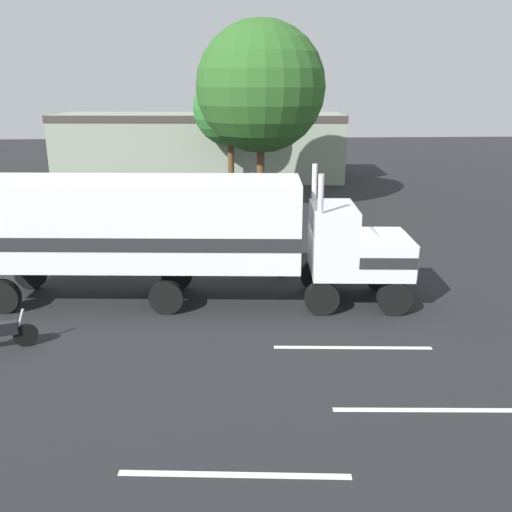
# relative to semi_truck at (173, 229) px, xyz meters

# --- Properties ---
(ground_plane) EXTENTS (120.00, 120.00, 0.00)m
(ground_plane) POSITION_rel_semi_truck_xyz_m (5.47, -0.36, -2.52)
(ground_plane) COLOR #232326
(lane_stripe_near) EXTENTS (4.40, 0.48, 0.01)m
(lane_stripe_near) POSITION_rel_semi_truck_xyz_m (5.21, -3.86, -2.52)
(lane_stripe_near) COLOR silver
(lane_stripe_near) RESTS_ON ground_plane
(lane_stripe_mid) EXTENTS (4.40, 0.45, 0.01)m
(lane_stripe_mid) POSITION_rel_semi_truck_xyz_m (6.26, -7.02, -2.52)
(lane_stripe_mid) COLOR silver
(lane_stripe_mid) RESTS_ON ground_plane
(lane_stripe_far) EXTENTS (4.40, 0.53, 0.01)m
(lane_stripe_far) POSITION_rel_semi_truck_xyz_m (1.80, -8.92, -2.52)
(lane_stripe_far) COLOR silver
(lane_stripe_far) RESTS_ON ground_plane
(semi_truck) EXTENTS (14.32, 3.62, 4.50)m
(semi_truck) POSITION_rel_semi_truck_xyz_m (0.00, 0.00, 0.00)
(semi_truck) COLOR white
(semi_truck) RESTS_ON ground_plane
(person_bystander) EXTENTS (0.34, 0.45, 1.63)m
(person_bystander) POSITION_rel_semi_truck_xyz_m (3.84, 2.22, -1.63)
(person_bystander) COLOR black
(person_bystander) RESTS_ON ground_plane
(parked_car) EXTENTS (4.60, 2.36, 1.57)m
(parked_car) POSITION_rel_semi_truck_xyz_m (-9.21, 12.83, -1.72)
(parked_car) COLOR #234C8C
(parked_car) RESTS_ON ground_plane
(tree_left) EXTENTS (7.08, 7.08, 10.44)m
(tree_left) POSITION_rel_semi_truck_xyz_m (3.80, 13.74, 4.36)
(tree_left) COLOR brown
(tree_left) RESTS_ON ground_plane
(tree_center) EXTENTS (5.06, 5.06, 8.02)m
(tree_center) POSITION_rel_semi_truck_xyz_m (2.23, 21.12, 2.94)
(tree_center) COLOR brown
(tree_center) RESTS_ON ground_plane
(building_backdrop) EXTENTS (22.06, 7.68, 4.94)m
(building_backdrop) POSITION_rel_semi_truck_xyz_m (-0.03, 25.62, 0.15)
(building_backdrop) COLOR gray
(building_backdrop) RESTS_ON ground_plane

